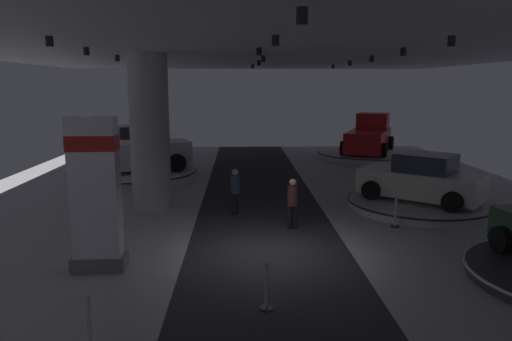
% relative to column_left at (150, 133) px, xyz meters
% --- Properties ---
extents(ground, '(24.00, 44.00, 0.06)m').
position_rel_column_left_xyz_m(ground, '(3.92, -4.79, -2.77)').
color(ground, '#B2B2B7').
extents(ceiling_with_spotlights, '(24.00, 44.00, 0.39)m').
position_rel_column_left_xyz_m(ceiling_with_spotlights, '(3.92, -4.79, 2.80)').
color(ceiling_with_spotlights, silver).
extents(column_left, '(1.38, 1.38, 5.50)m').
position_rel_column_left_xyz_m(column_left, '(0.00, 0.00, 0.00)').
color(column_left, '#ADADB2').
rests_on(column_left, ground).
extents(brand_sign_pylon, '(1.28, 0.68, 3.69)m').
position_rel_column_left_xyz_m(brand_sign_pylon, '(-0.23, -5.78, -0.83)').
color(brand_sign_pylon, slate).
rests_on(brand_sign_pylon, ground).
extents(display_platform_far_left, '(6.05, 6.05, 0.38)m').
position_rel_column_left_xyz_m(display_platform_far_left, '(-1.93, 5.65, -2.54)').
color(display_platform_far_left, silver).
rests_on(display_platform_far_left, ground).
extents(pickup_truck_far_left, '(5.70, 4.13, 2.30)m').
position_rel_column_left_xyz_m(pickup_truck_far_left, '(-2.23, 5.53, -1.44)').
color(pickup_truck_far_left, silver).
rests_on(pickup_truck_far_left, display_platform_far_left).
extents(display_platform_mid_right, '(5.12, 5.12, 0.30)m').
position_rel_column_left_xyz_m(display_platform_mid_right, '(9.66, -0.32, -2.58)').
color(display_platform_mid_right, '#B7B7BC').
rests_on(display_platform_mid_right, ground).
extents(display_car_mid_right, '(4.36, 4.10, 1.71)m').
position_rel_column_left_xyz_m(display_car_mid_right, '(9.68, -0.34, -1.69)').
color(display_car_mid_right, silver).
rests_on(display_car_mid_right, display_platform_mid_right).
extents(display_platform_deep_right, '(6.11, 6.11, 0.32)m').
position_rel_column_left_xyz_m(display_platform_deep_right, '(11.07, 11.94, -2.57)').
color(display_platform_deep_right, silver).
rests_on(display_platform_deep_right, ground).
extents(pickup_truck_deep_right, '(4.22, 5.70, 2.30)m').
position_rel_column_left_xyz_m(pickup_truck_deep_right, '(11.19, 12.23, -1.50)').
color(pickup_truck_deep_right, red).
rests_on(pickup_truck_deep_right, display_platform_deep_right).
extents(display_platform_deep_left, '(5.00, 5.00, 0.29)m').
position_rel_column_left_xyz_m(display_platform_deep_left, '(-3.77, 11.88, -2.59)').
color(display_platform_deep_left, '#B7B7BC').
rests_on(display_platform_deep_left, ground).
extents(display_car_deep_left, '(4.06, 4.39, 1.71)m').
position_rel_column_left_xyz_m(display_car_deep_left, '(-3.75, 11.86, -1.70)').
color(display_car_deep_left, red).
rests_on(display_car_deep_left, display_platform_deep_left).
extents(visitor_walking_near, '(0.32, 0.32, 1.59)m').
position_rel_column_left_xyz_m(visitor_walking_near, '(4.79, -2.70, -1.84)').
color(visitor_walking_near, black).
rests_on(visitor_walking_near, ground).
extents(visitor_walking_far, '(0.32, 0.32, 1.59)m').
position_rel_column_left_xyz_m(visitor_walking_far, '(3.00, -0.95, -1.84)').
color(visitor_walking_far, black).
rests_on(visitor_walking_far, ground).
extents(stanchion_a, '(0.28, 0.28, 1.01)m').
position_rel_column_left_xyz_m(stanchion_a, '(0.66, -9.45, -2.38)').
color(stanchion_a, '#333338').
rests_on(stanchion_a, ground).
extents(stanchion_b, '(0.28, 0.28, 1.01)m').
position_rel_column_left_xyz_m(stanchion_b, '(8.04, -2.61, -2.38)').
color(stanchion_b, '#333338').
rests_on(stanchion_b, ground).
extents(stanchion_c, '(0.28, 0.28, 1.01)m').
position_rel_column_left_xyz_m(stanchion_c, '(3.70, -8.01, -2.38)').
color(stanchion_c, '#333338').
rests_on(stanchion_c, ground).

